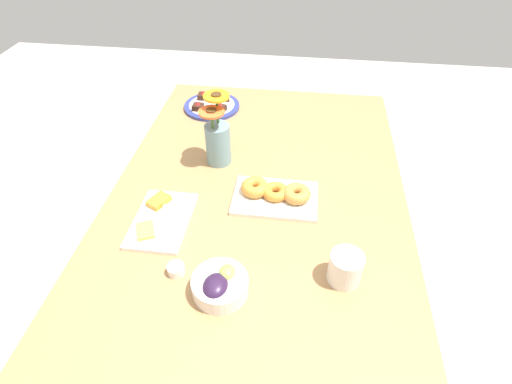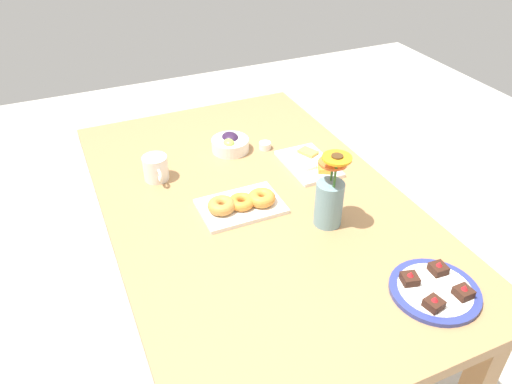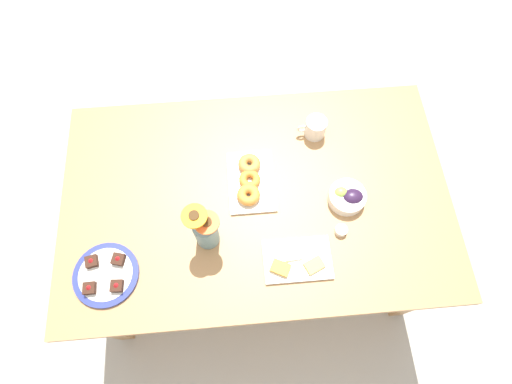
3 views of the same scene
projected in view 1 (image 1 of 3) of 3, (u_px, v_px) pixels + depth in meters
name	position (u px, v px, depth m)	size (l,w,h in m)	color
ground_plane	(256.00, 320.00, 1.82)	(6.00, 6.00, 0.00)	#B7B2A8
dining_table	(256.00, 219.00, 1.39)	(1.60, 1.00, 0.74)	#A87A4C
coffee_mug	(345.00, 267.00, 1.07)	(0.13, 0.09, 0.09)	white
grape_bowl	(220.00, 285.00, 1.04)	(0.15, 0.15, 0.07)	white
cheese_platter	(161.00, 219.00, 1.26)	(0.26, 0.17, 0.03)	white
croissant_platter	(275.00, 194.00, 1.33)	(0.19, 0.28, 0.05)	white
jam_cup_honey	(176.00, 269.00, 1.10)	(0.05, 0.05, 0.03)	white
dessert_plate	(212.00, 106.00, 1.79)	(0.25, 0.25, 0.05)	navy
flower_vase	(218.00, 140.00, 1.44)	(0.13, 0.10, 0.27)	#6B939E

